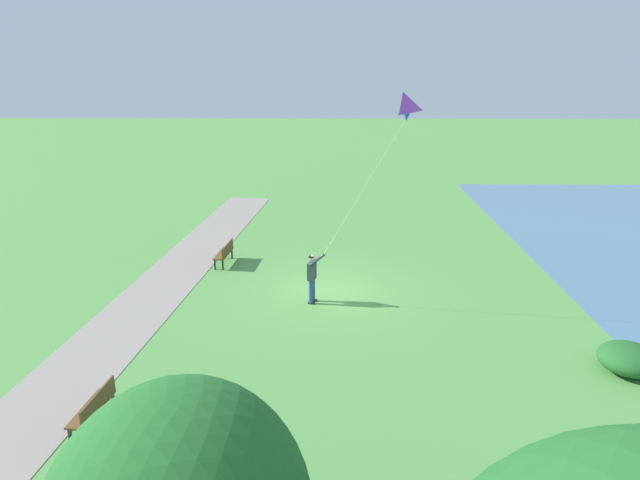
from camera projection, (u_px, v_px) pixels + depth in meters
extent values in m
plane|color=#569947|center=(329.00, 292.00, 19.78)|extent=(120.00, 120.00, 0.00)
cube|color=gray|center=(133.00, 316.00, 17.98)|extent=(5.67, 32.08, 0.02)
cube|color=#232328|center=(314.00, 300.00, 19.07)|extent=(0.26, 0.17, 0.06)
cylinder|color=#2D4C8E|center=(313.00, 289.00, 18.95)|extent=(0.14, 0.14, 0.82)
cube|color=#232328|center=(312.00, 303.00, 18.86)|extent=(0.26, 0.17, 0.06)
cylinder|color=#2D4C8E|center=(311.00, 292.00, 18.73)|extent=(0.14, 0.14, 0.82)
cube|color=#333842|center=(312.00, 271.00, 18.61)|extent=(0.32, 0.45, 0.60)
sphere|color=beige|center=(312.00, 258.00, 18.47)|extent=(0.22, 0.22, 0.22)
ellipsoid|color=black|center=(311.00, 257.00, 18.46)|extent=(0.28, 0.28, 0.13)
cylinder|color=#333842|center=(319.00, 258.00, 18.49)|extent=(0.46, 0.46, 0.43)
cylinder|color=#333842|center=(317.00, 260.00, 18.33)|extent=(0.56, 0.21, 0.43)
sphere|color=beige|center=(323.00, 256.00, 18.33)|extent=(0.10, 0.10, 0.10)
pyramid|color=purple|center=(403.00, 103.00, 16.12)|extent=(0.93, 1.20, 0.61)
cone|color=blue|center=(407.00, 117.00, 16.16)|extent=(0.28, 0.28, 0.22)
cylinder|color=black|center=(407.00, 113.00, 16.13)|extent=(0.63, 0.97, 0.02)
cylinder|color=silver|center=(362.00, 192.00, 17.25)|extent=(2.48, 0.73, 4.56)
cube|color=brown|center=(223.00, 254.00, 22.37)|extent=(0.59, 1.54, 0.05)
cube|color=brown|center=(228.00, 248.00, 22.28)|extent=(0.19, 1.50, 0.40)
cube|color=#2D2D33|center=(215.00, 264.00, 21.83)|extent=(0.07, 0.07, 0.45)
cube|color=#2D2D33|center=(223.00, 265.00, 21.79)|extent=(0.07, 0.07, 0.45)
cube|color=#2D2D33|center=(225.00, 253.00, 23.09)|extent=(0.07, 0.07, 0.45)
cube|color=#2D2D33|center=(232.00, 253.00, 23.05)|extent=(0.07, 0.07, 0.45)
cube|color=brown|center=(92.00, 409.00, 12.47)|extent=(0.59, 1.54, 0.05)
cube|color=brown|center=(98.00, 401.00, 12.38)|extent=(0.19, 1.50, 0.40)
cube|color=#2D2D33|center=(70.00, 436.00, 11.93)|extent=(0.07, 0.07, 0.45)
cube|color=#2D2D33|center=(84.00, 437.00, 11.89)|extent=(0.07, 0.07, 0.45)
cube|color=#2D2D33|center=(101.00, 399.00, 13.19)|extent=(0.07, 0.07, 0.45)
cube|color=#2D2D33|center=(114.00, 400.00, 13.16)|extent=(0.07, 0.07, 0.45)
ellipsoid|color=#236028|center=(629.00, 359.00, 14.67)|extent=(1.57, 1.53, 0.78)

